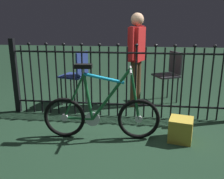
{
  "coord_description": "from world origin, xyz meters",
  "views": [
    {
      "loc": [
        0.27,
        -2.87,
        1.44
      ],
      "look_at": [
        -0.1,
        0.21,
        0.55
      ],
      "focal_mm": 40.62,
      "sensor_mm": 36.0,
      "label": 1
    }
  ],
  "objects": [
    {
      "name": "iron_fence",
      "position": [
        -0.04,
        0.68,
        0.57
      ],
      "size": [
        3.35,
        0.07,
        1.14
      ],
      "color": "black",
      "rests_on": "ground"
    },
    {
      "name": "display_crate",
      "position": [
        0.75,
        -0.01,
        0.14
      ],
      "size": [
        0.32,
        0.32,
        0.28
      ],
      "primitive_type": "cube",
      "rotation": [
        0.0,
        0.0,
        -0.24
      ],
      "color": "#B29933",
      "rests_on": "ground"
    },
    {
      "name": "chair_charcoal",
      "position": [
        0.75,
        1.51,
        0.53
      ],
      "size": [
        0.5,
        0.5,
        0.87
      ],
      "color": "black",
      "rests_on": "ground"
    },
    {
      "name": "person_visitor",
      "position": [
        0.17,
        1.22,
        0.89
      ],
      "size": [
        0.28,
        0.45,
        1.5
      ],
      "color": "#4C3823",
      "rests_on": "ground"
    },
    {
      "name": "bicycle",
      "position": [
        -0.2,
        -0.05,
        0.32
      ],
      "size": [
        1.41,
        0.4,
        0.92
      ],
      "color": "black",
      "rests_on": "ground"
    },
    {
      "name": "ground_plane",
      "position": [
        0.0,
        0.0,
        0.0
      ],
      "size": [
        20.0,
        20.0,
        0.0
      ],
      "primitive_type": "plane",
      "color": "#183020"
    },
    {
      "name": "chair_navy",
      "position": [
        -0.79,
        1.14,
        0.55
      ],
      "size": [
        0.47,
        0.46,
        0.9
      ],
      "color": "black",
      "rests_on": "ground"
    }
  ]
}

